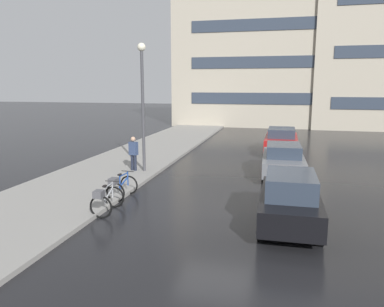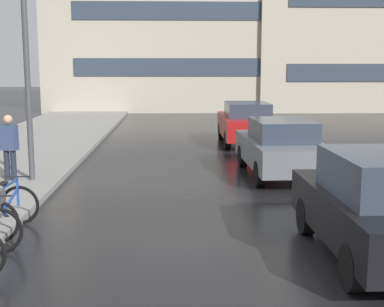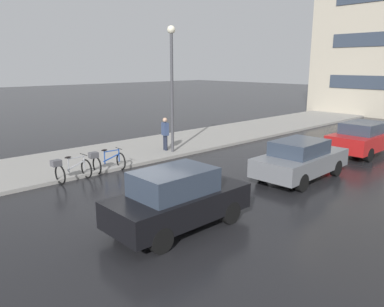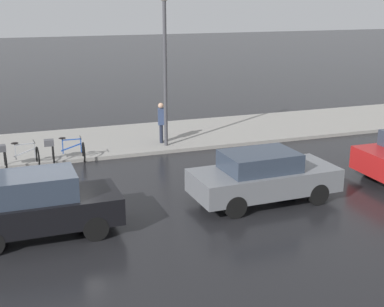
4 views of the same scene
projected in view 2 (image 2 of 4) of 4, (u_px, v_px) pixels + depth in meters
name	position (u px, v px, depth m)	size (l,w,h in m)	color
ground_plane	(220.00, 248.00, 8.73)	(140.00, 140.00, 0.00)	black
sidewalk_kerb	(21.00, 151.00, 18.37)	(4.80, 60.00, 0.14)	gray
bicycle_second	(6.00, 208.00, 9.31)	(0.80, 1.43, 0.98)	black
car_black	(377.00, 206.00, 8.14)	(1.74, 3.97, 1.66)	black
car_grey	(281.00, 147.00, 14.44)	(1.96, 4.37, 1.53)	slate
car_red	(247.00, 123.00, 20.30)	(1.94, 4.39, 1.59)	#AD1919
pedestrian	(9.00, 146.00, 13.15)	(0.45, 0.33, 1.77)	#1E2333
streetlamp	(25.00, 29.00, 12.75)	(0.38, 0.38, 6.05)	#424247
building_facade_side	(381.00, 6.00, 37.04)	(18.01, 8.81, 14.11)	#B2A893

